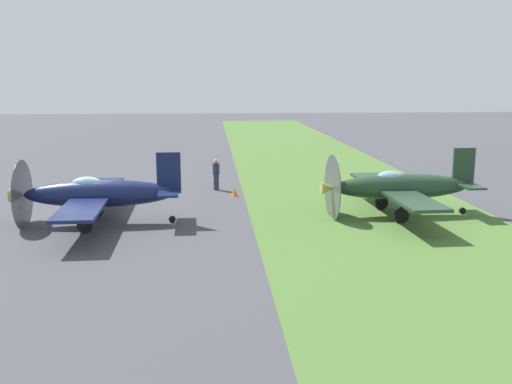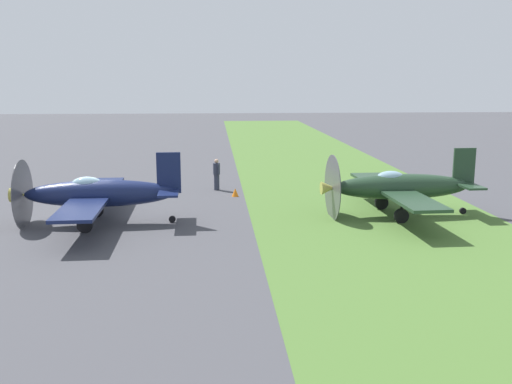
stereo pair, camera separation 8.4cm
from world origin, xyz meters
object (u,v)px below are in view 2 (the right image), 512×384
(ground_crew_mechanic, at_px, (217,174))
(airplane_wingman, at_px, (399,187))
(runway_marker_cone, at_px, (235,192))
(airplane_lead, at_px, (97,194))

(ground_crew_mechanic, bearing_deg, airplane_wingman, 25.28)
(airplane_wingman, bearing_deg, ground_crew_mechanic, 48.18)
(airplane_wingman, height_order, runway_marker_cone, airplane_wingman)
(ground_crew_mechanic, relative_size, runway_marker_cone, 3.93)
(ground_crew_mechanic, xyz_separation_m, runway_marker_cone, (-1.87, -0.95, -0.69))
(airplane_lead, distance_m, airplane_wingman, 13.13)
(ground_crew_mechanic, bearing_deg, airplane_lead, -59.07)
(airplane_lead, height_order, ground_crew_mechanic, airplane_lead)
(airplane_wingman, xyz_separation_m, ground_crew_mechanic, (6.77, 8.07, -0.41))
(airplane_lead, bearing_deg, airplane_wingman, -88.79)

